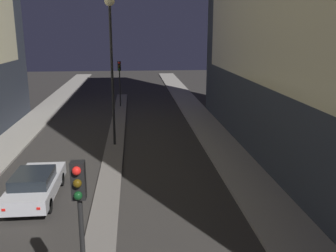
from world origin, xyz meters
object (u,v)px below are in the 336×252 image
(car_left_lane, at_px, (35,185))
(traffic_light_mid, at_px, (119,73))
(traffic_light_near, at_px, (80,209))
(street_lamp, at_px, (111,38))

(car_left_lane, bearing_deg, traffic_light_mid, 81.24)
(traffic_light_mid, bearing_deg, traffic_light_near, -90.00)
(traffic_light_near, distance_m, traffic_light_mid, 28.15)
(street_lamp, height_order, car_left_lane, street_lamp)
(traffic_light_near, xyz_separation_m, street_lamp, (0.00, 15.52, 3.56))
(car_left_lane, bearing_deg, traffic_light_near, -68.08)
(traffic_light_near, height_order, street_lamp, street_lamp)
(traffic_light_near, xyz_separation_m, traffic_light_mid, (0.00, 28.15, 0.00))
(street_lamp, xyz_separation_m, car_left_lane, (-3.14, -7.73, -6.18))
(traffic_light_mid, xyz_separation_m, street_lamp, (0.00, -12.63, 3.56))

